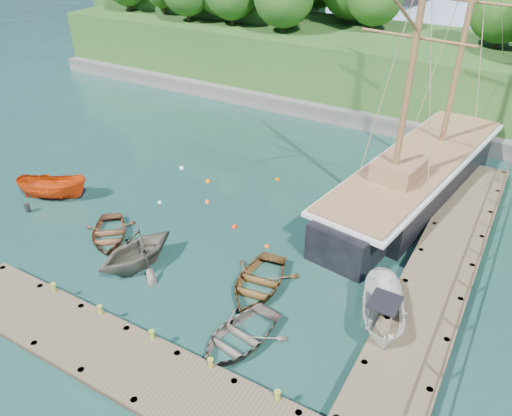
# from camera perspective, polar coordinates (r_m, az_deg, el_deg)

# --- Properties ---
(ground) EXTENTS (160.00, 160.00, 0.00)m
(ground) POSITION_cam_1_polar(r_m,az_deg,el_deg) (26.48, -7.76, -6.93)
(ground) COLOR #15332A
(ground) RESTS_ON ground
(dock_near) EXTENTS (20.00, 3.20, 1.10)m
(dock_near) POSITION_cam_1_polar(r_m,az_deg,el_deg) (21.76, -14.16, -16.88)
(dock_near) COLOR brown
(dock_near) RESTS_ON ground
(dock_east) EXTENTS (3.20, 24.00, 1.10)m
(dock_east) POSITION_cam_1_polar(r_m,az_deg,el_deg) (27.99, 20.84, -5.51)
(dock_east) COLOR brown
(dock_east) RESTS_ON ground
(bollard_0) EXTENTS (0.26, 0.26, 0.45)m
(bollard_0) POSITION_cam_1_polar(r_m,az_deg,el_deg) (26.23, -21.74, -9.78)
(bollard_0) COLOR olive
(bollard_0) RESTS_ON ground
(bollard_1) EXTENTS (0.26, 0.26, 0.45)m
(bollard_1) POSITION_cam_1_polar(r_m,az_deg,el_deg) (24.35, -17.07, -12.46)
(bollard_1) COLOR olive
(bollard_1) RESTS_ON ground
(bollard_2) EXTENTS (0.26, 0.26, 0.45)m
(bollard_2) POSITION_cam_1_polar(r_m,az_deg,el_deg) (22.71, -11.57, -15.45)
(bollard_2) COLOR olive
(bollard_2) RESTS_ON ground
(bollard_3) EXTENTS (0.26, 0.26, 0.45)m
(bollard_3) POSITION_cam_1_polar(r_m,az_deg,el_deg) (21.37, -5.10, -18.69)
(bollard_3) COLOR olive
(bollard_3) RESTS_ON ground
(bollard_4) EXTENTS (0.26, 0.26, 0.45)m
(bollard_4) POSITION_cam_1_polar(r_m,az_deg,el_deg) (20.39, 2.41, -22.02)
(bollard_4) COLOR olive
(bollard_4) RESTS_ON ground
(rowboat_0) EXTENTS (4.83, 4.98, 0.84)m
(rowboat_0) POSITION_cam_1_polar(r_m,az_deg,el_deg) (29.67, -16.43, -3.34)
(rowboat_0) COLOR brown
(rowboat_0) RESTS_ON ground
(rowboat_1) EXTENTS (4.66, 5.14, 2.35)m
(rowboat_1) POSITION_cam_1_polar(r_m,az_deg,el_deg) (27.18, -13.31, -6.43)
(rowboat_1) COLOR #585347
(rowboat_1) RESTS_ON ground
(rowboat_2) EXTENTS (3.94, 5.07, 0.96)m
(rowboat_2) POSITION_cam_1_polar(r_m,az_deg,el_deg) (25.10, 0.21, -9.12)
(rowboat_2) COLOR #533919
(rowboat_2) RESTS_ON ground
(rowboat_3) EXTENTS (3.87, 4.91, 0.92)m
(rowboat_3) POSITION_cam_1_polar(r_m,az_deg,el_deg) (22.52, -2.02, -15.14)
(rowboat_3) COLOR #61584F
(rowboat_3) RESTS_ON ground
(motorboat_orange) EXTENTS (4.86, 3.55, 1.76)m
(motorboat_orange) POSITION_cam_1_polar(r_m,az_deg,el_deg) (34.73, -21.94, 1.04)
(motorboat_orange) COLOR #C53808
(motorboat_orange) RESTS_ON ground
(cabin_boat_white) EXTENTS (3.35, 5.22, 1.89)m
(cabin_boat_white) POSITION_cam_1_polar(r_m,az_deg,el_deg) (23.90, 14.06, -12.90)
(cabin_boat_white) COLOR silver
(cabin_boat_white) RESTS_ON ground
(schooner) EXTENTS (7.62, 26.61, 19.41)m
(schooner) POSITION_cam_1_polar(r_m,az_deg,el_deg) (33.76, 17.73, 3.11)
(schooner) COLOR black
(schooner) RESTS_ON ground
(mooring_buoy_0) EXTENTS (0.28, 0.28, 0.28)m
(mooring_buoy_0) POSITION_cam_1_polar(r_m,az_deg,el_deg) (32.31, -10.95, 0.58)
(mooring_buoy_0) COLOR silver
(mooring_buoy_0) RESTS_ON ground
(mooring_buoy_1) EXTENTS (0.33, 0.33, 0.33)m
(mooring_buoy_1) POSITION_cam_1_polar(r_m,az_deg,el_deg) (31.94, -5.57, 0.66)
(mooring_buoy_1) COLOR orange
(mooring_buoy_1) RESTS_ON ground
(mooring_buoy_2) EXTENTS (0.31, 0.31, 0.31)m
(mooring_buoy_2) POSITION_cam_1_polar(r_m,az_deg,el_deg) (29.40, -2.47, -2.23)
(mooring_buoy_2) COLOR #FA2D07
(mooring_buoy_2) RESTS_ON ground
(mooring_buoy_3) EXTENTS (0.32, 0.32, 0.32)m
(mooring_buoy_3) POSITION_cam_1_polar(r_m,az_deg,el_deg) (30.47, 7.18, -1.14)
(mooring_buoy_3) COLOR silver
(mooring_buoy_3) RESTS_ON ground
(mooring_buoy_4) EXTENTS (0.35, 0.35, 0.35)m
(mooring_buoy_4) POSITION_cam_1_polar(r_m,az_deg,el_deg) (34.30, -5.50, 3.01)
(mooring_buoy_4) COLOR orange
(mooring_buoy_4) RESTS_ON ground
(mooring_buoy_5) EXTENTS (0.30, 0.30, 0.30)m
(mooring_buoy_5) POSITION_cam_1_polar(r_m,az_deg,el_deg) (34.38, 2.47, 3.21)
(mooring_buoy_5) COLOR #D74F00
(mooring_buoy_5) RESTS_ON ground
(mooring_buoy_6) EXTENTS (0.35, 0.35, 0.35)m
(mooring_buoy_6) POSITION_cam_1_polar(r_m,az_deg,el_deg) (36.29, -8.50, 4.50)
(mooring_buoy_6) COLOR white
(mooring_buoy_6) RESTS_ON ground
(mooring_buoy_7) EXTENTS (0.29, 0.29, 0.29)m
(mooring_buoy_7) POSITION_cam_1_polar(r_m,az_deg,el_deg) (27.81, 1.26, -4.45)
(mooring_buoy_7) COLOR #E2551A
(mooring_buoy_7) RESTS_ON ground
(headland) EXTENTS (51.00, 19.31, 12.90)m
(headland) POSITION_cam_1_polar(r_m,az_deg,el_deg) (55.13, 1.24, 20.41)
(headland) COLOR #474744
(headland) RESTS_ON ground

